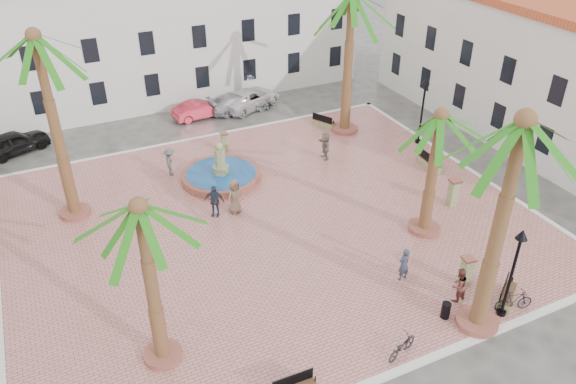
# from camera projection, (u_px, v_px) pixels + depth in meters

# --- Properties ---
(ground) EXTENTS (120.00, 120.00, 0.00)m
(ground) POSITION_uv_depth(u_px,v_px,m) (271.00, 223.00, 29.17)
(ground) COLOR #56544F
(ground) RESTS_ON ground
(plaza) EXTENTS (26.00, 22.00, 0.15)m
(plaza) POSITION_uv_depth(u_px,v_px,m) (271.00, 221.00, 29.13)
(plaza) COLOR #C0726C
(plaza) RESTS_ON ground
(kerb_n) EXTENTS (26.30, 0.30, 0.16)m
(kerb_n) POSITION_uv_depth(u_px,v_px,m) (204.00, 137.00, 37.59)
(kerb_n) COLOR silver
(kerb_n) RESTS_ON ground
(kerb_s) EXTENTS (26.30, 0.30, 0.16)m
(kerb_s) POSITION_uv_depth(u_px,v_px,m) (392.00, 374.00, 20.67)
(kerb_s) COLOR silver
(kerb_s) RESTS_ON ground
(kerb_e) EXTENTS (0.30, 22.30, 0.16)m
(kerb_e) POSITION_uv_depth(u_px,v_px,m) (467.00, 169.00, 33.90)
(kerb_e) COLOR silver
(kerb_e) RESTS_ON ground
(building_north) EXTENTS (30.40, 7.40, 9.50)m
(building_north) POSITION_uv_depth(u_px,v_px,m) (161.00, 33.00, 42.06)
(building_north) COLOR silver
(building_north) RESTS_ON ground
(building_east) EXTENTS (7.40, 26.40, 9.00)m
(building_east) POSITION_uv_depth(u_px,v_px,m) (543.00, 71.00, 35.69)
(building_east) COLOR silver
(building_east) RESTS_ON ground
(fountain) EXTENTS (4.61, 4.61, 2.38)m
(fountain) POSITION_uv_depth(u_px,v_px,m) (221.00, 174.00, 32.52)
(fountain) COLOR #A35544
(fountain) RESTS_ON plaza
(palm_nw) EXTENTS (5.24, 5.24, 9.81)m
(palm_nw) POSITION_uv_depth(u_px,v_px,m) (38.00, 56.00, 25.16)
(palm_nw) COLOR #A35544
(palm_nw) RESTS_ON plaza
(palm_sw) EXTENTS (4.75, 4.75, 7.11)m
(palm_sw) POSITION_uv_depth(u_px,v_px,m) (142.00, 227.00, 18.16)
(palm_sw) COLOR #A35544
(palm_sw) RESTS_ON plaza
(palm_s) EXTENTS (5.55, 5.55, 9.40)m
(palm_s) POSITION_uv_depth(u_px,v_px,m) (519.00, 146.00, 18.54)
(palm_s) COLOR #A35544
(palm_s) RESTS_ON plaza
(palm_e) EXTENTS (5.10, 5.10, 6.64)m
(palm_e) POSITION_uv_depth(u_px,v_px,m) (439.00, 131.00, 25.50)
(palm_e) COLOR #A35544
(palm_e) RESTS_ON plaza
(palm_ne) EXTENTS (5.78, 5.78, 9.45)m
(palm_ne) POSITION_uv_depth(u_px,v_px,m) (351.00, 10.00, 34.11)
(palm_ne) COLOR #A35544
(palm_ne) RESTS_ON plaza
(bench_se) EXTENTS (1.69, 1.39, 0.89)m
(bench_se) POSITION_uv_depth(u_px,v_px,m) (507.00, 295.00, 23.82)
(bench_se) COLOR #87925A
(bench_se) RESTS_ON plaza
(bench_e) EXTENTS (0.75, 1.96, 1.01)m
(bench_e) POSITION_uv_depth(u_px,v_px,m) (429.00, 163.00, 33.76)
(bench_e) COLOR #87925A
(bench_e) RESTS_ON plaza
(bench_ne) EXTENTS (1.23, 1.74, 0.89)m
(bench_ne) POSITION_uv_depth(u_px,v_px,m) (324.00, 123.00, 38.80)
(bench_ne) COLOR #87925A
(bench_ne) RESTS_ON plaza
(lamppost_s) EXTENTS (0.46, 0.46, 4.27)m
(lamppost_s) POSITION_uv_depth(u_px,v_px,m) (516.00, 259.00, 21.72)
(lamppost_s) COLOR black
(lamppost_s) RESTS_ON plaza
(lamppost_e) EXTENTS (0.48, 0.48, 4.46)m
(lamppost_e) POSITION_uv_depth(u_px,v_px,m) (424.00, 99.00, 35.20)
(lamppost_e) COLOR black
(lamppost_e) RESTS_ON plaza
(bollard_se) EXTENTS (0.57, 0.57, 1.45)m
(bollard_se) POSITION_uv_depth(u_px,v_px,m) (466.00, 270.00, 24.46)
(bollard_se) COLOR #87925A
(bollard_se) RESTS_ON plaza
(bollard_n) EXTENTS (0.48, 0.48, 1.25)m
(bollard_n) POSITION_uv_depth(u_px,v_px,m) (224.00, 142.00, 35.43)
(bollard_n) COLOR #87925A
(bollard_n) RESTS_ON plaza
(bollard_e) EXTENTS (0.59, 0.59, 1.56)m
(bollard_e) POSITION_uv_depth(u_px,v_px,m) (453.00, 192.00, 29.93)
(bollard_e) COLOR #87925A
(bollard_e) RESTS_ON plaza
(litter_bin) EXTENTS (0.38, 0.38, 0.73)m
(litter_bin) POSITION_uv_depth(u_px,v_px,m) (446.00, 310.00, 22.90)
(litter_bin) COLOR black
(litter_bin) RESTS_ON plaza
(cyclist_a) EXTENTS (0.65, 0.48, 1.65)m
(cyclist_a) POSITION_uv_depth(u_px,v_px,m) (404.00, 264.00, 24.72)
(cyclist_a) COLOR #2E364A
(cyclist_a) RESTS_ON plaza
(bicycle_a) EXTENTS (1.64, 1.01, 0.81)m
(bicycle_a) POSITION_uv_depth(u_px,v_px,m) (402.00, 347.00, 21.18)
(bicycle_a) COLOR black
(bicycle_a) RESTS_ON plaza
(cyclist_b) EXTENTS (0.85, 0.69, 1.64)m
(cyclist_b) POSITION_uv_depth(u_px,v_px,m) (459.00, 285.00, 23.54)
(cyclist_b) COLOR brown
(cyclist_b) RESTS_ON plaza
(bicycle_b) EXTENTS (1.73, 0.92, 1.00)m
(bicycle_b) POSITION_uv_depth(u_px,v_px,m) (514.00, 301.00, 23.18)
(bicycle_b) COLOR black
(bicycle_b) RESTS_ON plaza
(pedestrian_fountain_a) EXTENTS (1.09, 0.90, 1.92)m
(pedestrian_fountain_a) POSITION_uv_depth(u_px,v_px,m) (235.00, 196.00, 29.26)
(pedestrian_fountain_a) COLOR #7F6551
(pedestrian_fountain_a) RESTS_ON plaza
(pedestrian_fountain_b) EXTENTS (1.12, 0.94, 1.79)m
(pedestrian_fountain_b) POSITION_uv_depth(u_px,v_px,m) (214.00, 201.00, 29.03)
(pedestrian_fountain_b) COLOR #2C3B50
(pedestrian_fountain_b) RESTS_ON plaza
(pedestrian_north) EXTENTS (0.89, 1.22, 1.70)m
(pedestrian_north) POSITION_uv_depth(u_px,v_px,m) (170.00, 162.00, 32.72)
(pedestrian_north) COLOR #4C4C50
(pedestrian_north) RESTS_ON plaza
(pedestrian_east) EXTENTS (0.86, 1.68, 1.74)m
(pedestrian_east) POSITION_uv_depth(u_px,v_px,m) (325.00, 146.00, 34.45)
(pedestrian_east) COLOR #6F6657
(pedestrian_east) RESTS_ON plaza
(car_black) EXTENTS (4.65, 3.21, 1.47)m
(car_black) POSITION_uv_depth(u_px,v_px,m) (14.00, 142.00, 35.47)
(car_black) COLOR black
(car_black) RESTS_ON ground
(car_red) EXTENTS (3.99, 1.74, 1.27)m
(car_red) POSITION_uv_depth(u_px,v_px,m) (200.00, 109.00, 40.19)
(car_red) COLOR #BB2235
(car_red) RESTS_ON ground
(car_silver) EXTENTS (4.62, 1.97, 1.33)m
(car_silver) POSITION_uv_depth(u_px,v_px,m) (239.00, 103.00, 41.18)
(car_silver) COLOR #B0B0B9
(car_silver) RESTS_ON ground
(car_white) EXTENTS (5.59, 4.10, 1.41)m
(car_white) POSITION_uv_depth(u_px,v_px,m) (250.00, 98.00, 41.81)
(car_white) COLOR silver
(car_white) RESTS_ON ground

